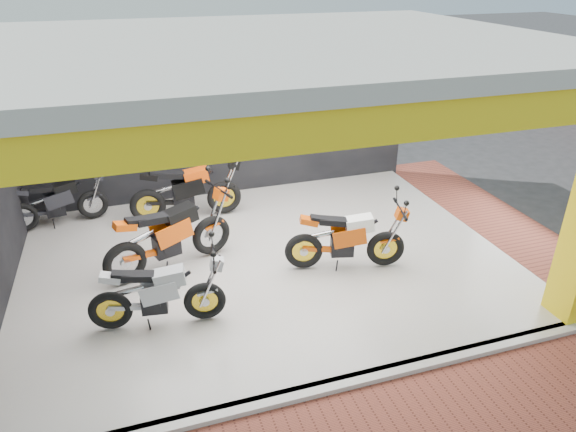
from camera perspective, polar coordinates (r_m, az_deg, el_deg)
name	(u,v)px	position (r m, az deg, el deg)	size (l,w,h in m)	color
ground	(306,337)	(7.28, 2.01, -13.25)	(80.00, 80.00, 0.00)	#2D2D30
showroom_floor	(267,261)	(8.81, -2.38, -5.04)	(8.00, 6.00, 0.10)	white
showroom_ceiling	(262,45)	(7.58, -2.90, 18.48)	(8.40, 6.40, 0.20)	beige
back_wall	(225,117)	(10.92, -7.04, 10.89)	(8.20, 0.20, 3.50)	black
header_beam_front	(348,123)	(4.87, 6.66, 10.18)	(8.40, 0.30, 0.40)	yellow
header_beam_right	(498,53)	(9.47, 22.27, 16.44)	(0.30, 6.40, 0.40)	yellow
floor_kerb	(334,386)	(6.55, 5.18, -18.31)	(8.00, 0.20, 0.10)	white
paver_right	(501,224)	(10.94, 22.61, -0.78)	(1.40, 7.00, 0.03)	brown
moto_hero	(387,232)	(8.41, 10.95, -1.80)	(2.07, 0.77, 1.27)	#D84C09
moto_row_a	(203,284)	(7.16, -9.38, -7.45)	(1.95, 0.72, 1.19)	#B5B7BE
moto_row_b	(210,217)	(8.66, -8.66, -0.15)	(2.33, 0.86, 1.42)	#FF570A
moto_row_c	(223,182)	(10.09, -7.21, 3.79)	(2.26, 0.84, 1.38)	black
moto_row_d	(91,191)	(10.56, -21.09, 2.58)	(1.92, 0.71, 1.17)	black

